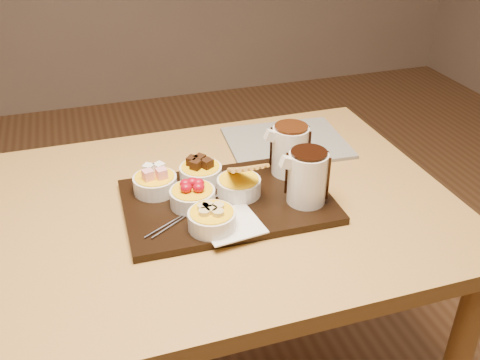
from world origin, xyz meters
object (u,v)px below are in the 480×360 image
object	(u,v)px
pitcher_milk_chocolate	(290,151)
newspaper	(286,143)
dining_table	(192,241)
serving_board	(227,201)
bowl_strawberries	(193,198)
pitcher_dark_chocolate	(307,178)

from	to	relation	value
pitcher_milk_chocolate	newspaper	world-z (taller)	pitcher_milk_chocolate
pitcher_milk_chocolate	newspaper	bearing A→B (deg)	71.03
dining_table	pitcher_milk_chocolate	xyz separation A→B (m)	(0.26, 0.05, 0.18)
serving_board	bowl_strawberries	bearing A→B (deg)	-176.42
newspaper	bowl_strawberries	bearing A→B (deg)	-139.00
serving_board	newspaper	bearing A→B (deg)	46.09
bowl_strawberries	pitcher_milk_chocolate	distance (m)	0.27
dining_table	pitcher_milk_chocolate	distance (m)	0.32
pitcher_milk_chocolate	serving_board	bearing A→B (deg)	-158.20
dining_table	bowl_strawberries	distance (m)	0.14
serving_board	newspaper	size ratio (longest dim) A/B	1.45
bowl_strawberries	pitcher_dark_chocolate	world-z (taller)	pitcher_dark_chocolate
serving_board	bowl_strawberries	world-z (taller)	bowl_strawberries
serving_board	newspaper	distance (m)	0.34
dining_table	serving_board	distance (m)	0.14
bowl_strawberries	newspaper	world-z (taller)	bowl_strawberries
dining_table	serving_board	bearing A→B (deg)	-14.39
bowl_strawberries	pitcher_milk_chocolate	xyz separation A→B (m)	(0.26, 0.07, 0.04)
bowl_strawberries	pitcher_dark_chocolate	bearing A→B (deg)	-13.90
pitcher_milk_chocolate	pitcher_dark_chocolate	bearing A→B (deg)	-94.40
pitcher_dark_chocolate	pitcher_milk_chocolate	distance (m)	0.13
dining_table	pitcher_dark_chocolate	xyz separation A→B (m)	(0.25, -0.08, 0.18)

